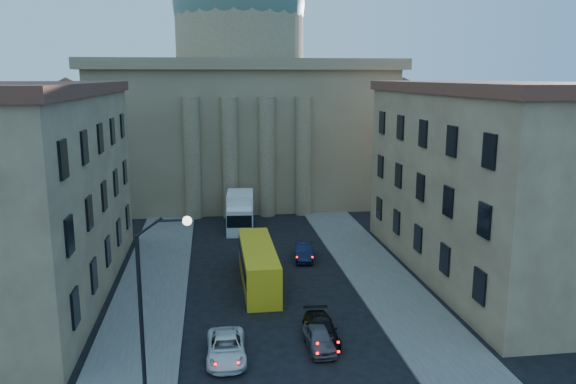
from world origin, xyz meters
name	(u,v)px	position (x,y,z in m)	size (l,w,h in m)	color
sidewalk_left	(146,310)	(-8.50, 18.00, 0.07)	(5.00, 60.00, 0.15)	#5C5854
sidewalk_right	(396,297)	(8.50, 18.00, 0.07)	(5.00, 60.00, 0.15)	#5C5854
church	(241,102)	(0.00, 55.47, 11.88)	(68.02, 28.76, 36.60)	#78694A
building_left	(19,192)	(-17.00, 22.00, 7.42)	(11.60, 26.60, 14.70)	tan
building_right	(491,180)	(17.00, 22.00, 7.42)	(11.60, 26.60, 14.70)	tan
street_lamp	(151,291)	(-6.97, 8.00, 5.29)	(2.62, 0.44, 8.83)	black
car_left_mid	(226,348)	(-3.50, 11.01, 0.63)	(2.08, 4.52, 1.26)	white
car_right_mid	(321,329)	(2.05, 12.51, 0.63)	(1.76, 4.34, 1.26)	black
car_right_far	(319,338)	(1.73, 11.43, 0.62)	(1.47, 3.65, 1.24)	#515056
car_right_distant	(304,251)	(3.50, 27.19, 0.68)	(1.43, 4.10, 1.35)	black
city_bus	(258,264)	(-0.80, 21.96, 1.56)	(2.41, 10.29, 2.90)	yellow
box_truck	(240,213)	(-1.28, 37.48, 1.69)	(3.04, 6.68, 3.57)	white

